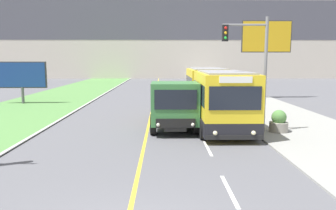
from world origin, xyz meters
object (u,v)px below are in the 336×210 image
object	(u,v)px
billboard_small	(22,76)
planter_round_near	(279,122)
car_distant	(196,93)
traffic_light_mast	(253,60)
billboard_large	(266,40)
city_bus	(214,95)
planter_round_second	(254,109)
dump_truck	(174,106)

from	to	relation	value
billboard_small	planter_round_near	size ratio (longest dim) A/B	3.73
billboard_small	planter_round_near	world-z (taller)	billboard_small
car_distant	planter_round_near	distance (m)	14.26
traffic_light_mast	billboard_large	bearing A→B (deg)	70.46
planter_round_near	city_bus	bearing A→B (deg)	130.13
car_distant	planter_round_second	size ratio (longest dim) A/B	3.71
traffic_light_mast	planter_round_near	world-z (taller)	traffic_light_mast
dump_truck	planter_round_near	distance (m)	5.46
city_bus	traffic_light_mast	bearing A→B (deg)	-68.49
city_bus	billboard_small	world-z (taller)	billboard_small
billboard_large	billboard_small	bearing A→B (deg)	-170.93
planter_round_second	billboard_large	bearing A→B (deg)	69.75
billboard_large	dump_truck	bearing A→B (deg)	-122.81
billboard_small	planter_round_second	xyz separation A→B (m)	(17.88, -7.42, -1.82)
city_bus	billboard_large	size ratio (longest dim) A/B	1.58
billboard_large	planter_round_second	world-z (taller)	billboard_large
car_distant	billboard_large	size ratio (longest dim) A/B	0.58
city_bus	traffic_light_mast	distance (m)	4.24
city_bus	planter_round_near	size ratio (longest dim) A/B	10.38
city_bus	planter_round_second	size ratio (longest dim) A/B	10.12
planter_round_near	planter_round_second	distance (m)	4.25
dump_truck	planter_round_near	bearing A→B (deg)	-8.08
car_distant	traffic_light_mast	world-z (taller)	traffic_light_mast
traffic_light_mast	city_bus	bearing A→B (deg)	111.51
billboard_large	planter_round_near	world-z (taller)	billboard_large
planter_round_near	dump_truck	bearing A→B (deg)	171.92
city_bus	car_distant	xyz separation A→B (m)	(-0.08, 10.61, -0.92)
city_bus	planter_round_second	bearing A→B (deg)	18.22
billboard_large	billboard_small	xyz separation A→B (m)	(-21.91, -3.50, -3.24)
traffic_light_mast	dump_truck	bearing A→B (deg)	167.89
dump_truck	planter_round_second	size ratio (longest dim) A/B	5.39
car_distant	billboard_small	size ratio (longest dim) A/B	1.02
city_bus	dump_truck	world-z (taller)	city_bus
dump_truck	planter_round_second	xyz separation A→B (m)	(5.26, 3.49, -0.72)
dump_truck	car_distant	xyz separation A→B (m)	(2.45, 13.20, -0.62)
planter_round_near	car_distant	bearing A→B (deg)	101.73
billboard_large	city_bus	bearing A→B (deg)	-119.76
car_distant	planter_round_second	xyz separation A→B (m)	(2.80, -9.71, -0.10)
planter_round_second	planter_round_near	bearing A→B (deg)	-88.70
billboard_small	dump_truck	bearing A→B (deg)	-40.83
traffic_light_mast	billboard_small	size ratio (longest dim) A/B	1.39
dump_truck	traffic_light_mast	distance (m)	4.65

